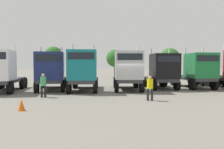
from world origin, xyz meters
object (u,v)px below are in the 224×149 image
Objects in this scene: semi_truck_silver at (128,71)px; semi_truck_green at (197,70)px; semi_truck_navy at (51,71)px; traffic_cone_near at (21,105)px; semi_truck_black at (162,71)px; semi_truck_teal at (83,71)px; semi_truck_white at (0,71)px; visitor_with_camera at (43,84)px; visitor_in_hivis at (150,86)px.

semi_truck_silver is 7.35m from semi_truck_green.
semi_truck_green is (14.37, 0.07, 0.04)m from semi_truck_navy.
semi_truck_silver reaches higher than traffic_cone_near.
semi_truck_black is at bearing 86.14° from semi_truck_navy.
traffic_cone_near is at bearing -4.89° from semi_truck_navy.
semi_truck_teal is 8.17m from traffic_cone_near.
semi_truck_white is at bearing -83.71° from semi_truck_silver.
semi_truck_green is (18.45, 0.95, -0.03)m from semi_truck_white.
semi_truck_silver is at bearing -74.59° from semi_truck_black.
semi_truck_white is 1.12× the size of semi_truck_black.
visitor_with_camera is (-2.86, -2.93, -0.86)m from semi_truck_teal.
semi_truck_green is 16.83m from traffic_cone_near.
visitor_with_camera is at bearing -40.80° from semi_truck_teal.
semi_truck_white is at bearing -111.51° from visitor_with_camera.
semi_truck_navy is at bearing -88.44° from semi_truck_black.
semi_truck_green is at bearing 103.17° from semi_truck_silver.
semi_truck_green reaches higher than semi_truck_black.
semi_truck_silver is (7.07, -0.83, 0.05)m from semi_truck_navy.
semi_truck_black is 13.79m from traffic_cone_near.
traffic_cone_near is (-7.15, -7.58, -1.58)m from semi_truck_silver.
semi_truck_black is 3.44× the size of visitor_in_hivis.
visitor_in_hivis is (7.50, -6.21, -0.86)m from semi_truck_navy.
visitor_with_camera is 4.55m from traffic_cone_near.
semi_truck_black is 0.93× the size of semi_truck_green.
semi_truck_teal reaches higher than traffic_cone_near.
semi_truck_teal is at bearing -80.94° from semi_truck_black.
semi_truck_silver is at bearing 128.51° from visitor_with_camera.
semi_truck_teal is at bearing 150.29° from visitor_with_camera.
semi_truck_teal is 3.73× the size of visitor_with_camera.
visitor_in_hivis is at bearing -25.69° from semi_truck_black.
semi_truck_navy is at bearing 89.45° from traffic_cone_near.
semi_truck_teal is 4.11m from semi_truck_silver.
visitor_with_camera is (4.19, -3.05, -0.89)m from semi_truck_white.
semi_truck_teal is 3.91× the size of visitor_in_hivis.
semi_truck_black is at bearing -175.97° from visitor_in_hivis.
visitor_in_hivis is 0.95× the size of visitor_with_camera.
semi_truck_white is 4.17m from semi_truck_navy.
semi_truck_white is at bearing -87.51° from semi_truck_teal.
semi_truck_white is at bearing -85.20° from semi_truck_black.
traffic_cone_near is (-3.05, -7.42, -1.57)m from semi_truck_teal.
semi_truck_silver is at bearing 78.95° from semi_truck_navy.
semi_truck_teal is 1.14× the size of semi_truck_black.
semi_truck_teal reaches higher than semi_truck_navy.
semi_truck_teal is 1.05× the size of semi_truck_silver.
visitor_in_hivis is at bearing 87.40° from visitor_with_camera.
semi_truck_black is at bearing 125.36° from visitor_with_camera.
semi_truck_green is 10.20× the size of traffic_cone_near.
semi_truck_white is 18.47m from semi_truck_green.
semi_truck_white is 3.68× the size of visitor_with_camera.
semi_truck_silver is at bearing -144.63° from visitor_in_hivis.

